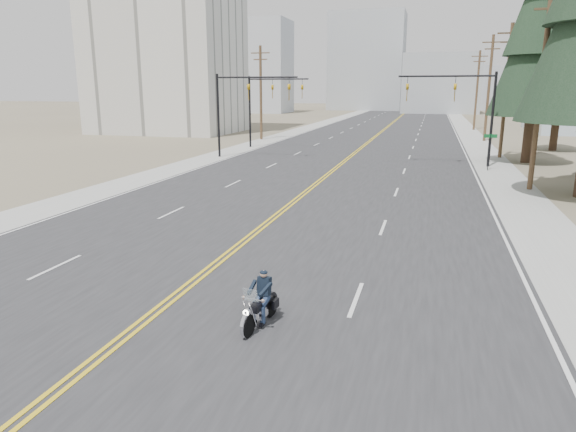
# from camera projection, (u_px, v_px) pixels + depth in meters

# --- Properties ---
(ground_plane) EXTENTS (400.00, 400.00, 0.00)m
(ground_plane) POSITION_uv_depth(u_px,v_px,m) (118.00, 343.00, 11.98)
(ground_plane) COLOR #776D56
(ground_plane) RESTS_ON ground
(road) EXTENTS (20.00, 200.00, 0.01)m
(road) POSITION_uv_depth(u_px,v_px,m) (386.00, 128.00, 77.42)
(road) COLOR #303033
(road) RESTS_ON ground
(sidewalk_left) EXTENTS (3.00, 200.00, 0.01)m
(sidewalk_left) POSITION_uv_depth(u_px,v_px,m) (312.00, 127.00, 80.42)
(sidewalk_left) COLOR #A5A5A0
(sidewalk_left) RESTS_ON ground
(sidewalk_right) EXTENTS (3.00, 200.00, 0.01)m
(sidewalk_right) POSITION_uv_depth(u_px,v_px,m) (466.00, 130.00, 74.42)
(sidewalk_right) COLOR #A5A5A0
(sidewalk_right) RESTS_ON ground
(traffic_mast_left) EXTENTS (7.10, 0.26, 7.00)m
(traffic_mast_left) POSITION_uv_depth(u_px,v_px,m) (240.00, 99.00, 43.04)
(traffic_mast_left) COLOR black
(traffic_mast_left) RESTS_ON ground
(traffic_mast_right) EXTENTS (7.10, 0.26, 7.00)m
(traffic_mast_right) POSITION_uv_depth(u_px,v_px,m) (465.00, 100.00, 38.36)
(traffic_mast_right) COLOR black
(traffic_mast_right) RESTS_ON ground
(traffic_mast_far) EXTENTS (6.10, 0.26, 7.00)m
(traffic_mast_far) POSITION_uv_depth(u_px,v_px,m) (266.00, 98.00, 50.63)
(traffic_mast_far) COLOR black
(traffic_mast_far) RESTS_ON ground
(street_sign) EXTENTS (0.90, 0.06, 2.62)m
(street_sign) POSITION_uv_depth(u_px,v_px,m) (490.00, 146.00, 36.77)
(street_sign) COLOR black
(street_sign) RESTS_ON ground
(utility_pole_b) EXTENTS (2.20, 0.30, 11.50)m
(utility_pole_b) POSITION_uv_depth(u_px,v_px,m) (541.00, 85.00, 28.78)
(utility_pole_b) COLOR brown
(utility_pole_b) RESTS_ON ground
(utility_pole_c) EXTENTS (2.20, 0.30, 11.00)m
(utility_pole_c) POSITION_uv_depth(u_px,v_px,m) (506.00, 89.00, 42.86)
(utility_pole_c) COLOR brown
(utility_pole_c) RESTS_ON ground
(utility_pole_d) EXTENTS (2.20, 0.30, 11.50)m
(utility_pole_d) POSITION_uv_depth(u_px,v_px,m) (489.00, 87.00, 56.83)
(utility_pole_d) COLOR brown
(utility_pole_d) RESTS_ON ground
(utility_pole_e) EXTENTS (2.20, 0.30, 11.00)m
(utility_pole_e) POSITION_uv_depth(u_px,v_px,m) (477.00, 89.00, 72.78)
(utility_pole_e) COLOR brown
(utility_pole_e) RESTS_ON ground
(utility_pole_left) EXTENTS (2.20, 0.30, 10.50)m
(utility_pole_left) POSITION_uv_depth(u_px,v_px,m) (261.00, 91.00, 58.79)
(utility_pole_left) COLOR brown
(utility_pole_left) RESTS_ON ground
(apartment_block) EXTENTS (18.00, 14.00, 30.00)m
(apartment_block) POSITION_uv_depth(u_px,v_px,m) (165.00, 16.00, 67.08)
(apartment_block) COLOR silver
(apartment_block) RESTS_ON ground
(haze_bldg_a) EXTENTS (14.00, 12.00, 22.00)m
(haze_bldg_a) POSITION_uv_depth(u_px,v_px,m) (260.00, 67.00, 125.96)
(haze_bldg_a) COLOR #B7BCC6
(haze_bldg_a) RESTS_ON ground
(haze_bldg_b) EXTENTS (18.00, 14.00, 14.00)m
(haze_bldg_b) POSITION_uv_depth(u_px,v_px,m) (441.00, 84.00, 125.06)
(haze_bldg_b) COLOR #ADB2B7
(haze_bldg_b) RESTS_ON ground
(haze_bldg_d) EXTENTS (20.00, 15.00, 26.00)m
(haze_bldg_d) POSITION_uv_depth(u_px,v_px,m) (367.00, 62.00, 142.85)
(haze_bldg_d) COLOR #ADB2B7
(haze_bldg_d) RESTS_ON ground
(haze_bldg_e) EXTENTS (14.00, 14.00, 12.00)m
(haze_bldg_e) POSITION_uv_depth(u_px,v_px,m) (502.00, 88.00, 144.24)
(haze_bldg_e) COLOR #B7BCC6
(haze_bldg_e) RESTS_ON ground
(haze_bldg_f) EXTENTS (12.00, 12.00, 16.00)m
(haze_bldg_f) POSITION_uv_depth(u_px,v_px,m) (227.00, 81.00, 144.62)
(haze_bldg_f) COLOR #ADB2B7
(haze_bldg_f) RESTS_ON ground
(motorcyclist) EXTENTS (1.01, 1.88, 1.40)m
(motorcyclist) POSITION_uv_depth(u_px,v_px,m) (260.00, 300.00, 12.67)
(motorcyclist) COLOR black
(motorcyclist) RESTS_ON ground
(conifer_tall) EXTENTS (6.68, 6.68, 18.56)m
(conifer_tall) POSITION_uv_depth(u_px,v_px,m) (541.00, 22.00, 38.73)
(conifer_tall) COLOR #382619
(conifer_tall) RESTS_ON ground
(conifer_far) EXTENTS (5.65, 5.65, 15.12)m
(conifer_far) POSITION_uv_depth(u_px,v_px,m) (564.00, 56.00, 47.30)
(conifer_far) COLOR #382619
(conifer_far) RESTS_ON ground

